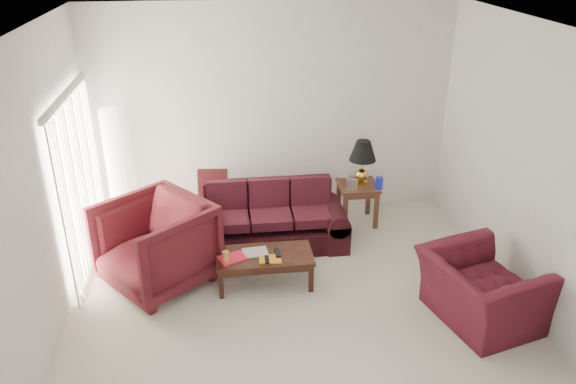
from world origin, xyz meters
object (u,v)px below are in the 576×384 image
object	(u,v)px
floor_lamp	(116,171)
coffee_table	(265,269)
end_table	(357,203)
armchair_right	(480,290)
sofa	(270,218)
armchair_left	(156,245)

from	to	relation	value
floor_lamp	coffee_table	world-z (taller)	floor_lamp
end_table	coffee_table	bearing A→B (deg)	-136.26
armchair_right	floor_lamp	bearing A→B (deg)	42.83
sofa	armchair_left	world-z (taller)	armchair_left
floor_lamp	armchair_right	bearing A→B (deg)	-32.05
end_table	armchair_right	bearing A→B (deg)	-72.03
sofa	floor_lamp	size ratio (longest dim) A/B	1.13
end_table	armchair_right	size ratio (longest dim) A/B	0.52
floor_lamp	end_table	bearing A→B (deg)	-3.36
end_table	floor_lamp	distance (m)	3.33
end_table	coffee_table	world-z (taller)	end_table
armchair_left	sofa	bearing A→B (deg)	77.46
end_table	floor_lamp	xyz separation A→B (m)	(-3.28, 0.19, 0.59)
armchair_left	coffee_table	xyz separation A→B (m)	(1.24, -0.17, -0.32)
sofa	armchair_left	size ratio (longest dim) A/B	1.74
sofa	armchair_left	xyz separation A→B (m)	(-1.39, -0.71, 0.11)
sofa	armchair_left	bearing A→B (deg)	-151.96
sofa	armchair_right	xyz separation A→B (m)	(2.04, -1.83, -0.04)
sofa	coffee_table	xyz separation A→B (m)	(-0.15, -0.87, -0.21)
sofa	end_table	world-z (taller)	sofa
floor_lamp	coffee_table	distance (m)	2.51
armchair_right	coffee_table	world-z (taller)	armchair_right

